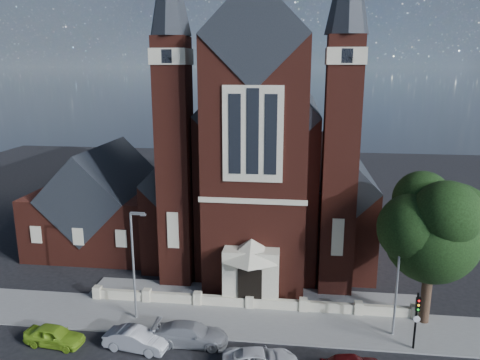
% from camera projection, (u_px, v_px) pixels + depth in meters
% --- Properties ---
extents(ground, '(120.00, 120.00, 0.00)m').
position_uv_depth(ground, '(259.00, 263.00, 43.50)').
color(ground, black).
rests_on(ground, ground).
extents(pavement_strip, '(60.00, 5.00, 0.12)m').
position_uv_depth(pavement_strip, '(247.00, 322.00, 33.37)').
color(pavement_strip, slate).
rests_on(pavement_strip, ground).
extents(forecourt_paving, '(26.00, 3.00, 0.14)m').
position_uv_depth(forecourt_paving, '(252.00, 296.00, 37.23)').
color(forecourt_paving, slate).
rests_on(forecourt_paving, ground).
extents(forecourt_wall, '(24.00, 0.40, 0.90)m').
position_uv_depth(forecourt_wall, '(250.00, 308.00, 35.30)').
color(forecourt_wall, '#BDB596').
rests_on(forecourt_wall, ground).
extents(church, '(20.01, 34.90, 29.20)m').
position_uv_depth(church, '(266.00, 160.00, 49.23)').
color(church, '#4F1E15').
rests_on(church, ground).
extents(parish_hall, '(12.00, 12.20, 10.24)m').
position_uv_depth(parish_hall, '(105.00, 206.00, 47.36)').
color(parish_hall, '#4F1E15').
rests_on(parish_hall, ground).
extents(street_tree, '(6.40, 6.60, 10.70)m').
position_uv_depth(street_tree, '(435.00, 232.00, 31.39)').
color(street_tree, black).
rests_on(street_tree, ground).
extents(street_lamp_left, '(1.16, 0.22, 8.09)m').
position_uv_depth(street_lamp_left, '(134.00, 260.00, 32.75)').
color(street_lamp_left, gray).
rests_on(street_lamp_left, ground).
extents(street_lamp_right, '(1.16, 0.22, 8.09)m').
position_uv_depth(street_lamp_right, '(399.00, 273.00, 30.60)').
color(street_lamp_right, gray).
rests_on(street_lamp_right, ground).
extents(traffic_signal, '(0.28, 0.42, 4.00)m').
position_uv_depth(traffic_signal, '(417.00, 314.00, 29.45)').
color(traffic_signal, black).
rests_on(traffic_signal, ground).
extents(car_lime_van, '(4.07, 1.99, 1.34)m').
position_uv_depth(car_lime_van, '(54.00, 336.00, 30.51)').
color(car_lime_van, '#81B123').
rests_on(car_lime_van, ground).
extents(car_silver_a, '(4.34, 2.04, 1.37)m').
position_uv_depth(car_silver_a, '(136.00, 340.00, 30.04)').
color(car_silver_a, '#9EA0A5').
rests_on(car_silver_a, ground).
extents(car_silver_b, '(4.93, 2.05, 1.42)m').
position_uv_depth(car_silver_b, '(191.00, 334.00, 30.61)').
color(car_silver_b, gray).
rests_on(car_silver_b, ground).
extents(car_white_suv, '(4.83, 2.71, 1.28)m').
position_uv_depth(car_white_suv, '(260.00, 360.00, 27.98)').
color(car_white_suv, white).
rests_on(car_white_suv, ground).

